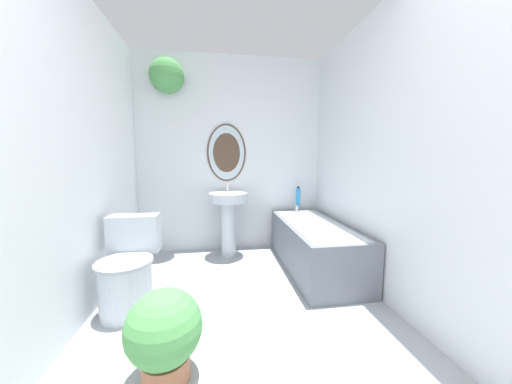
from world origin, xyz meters
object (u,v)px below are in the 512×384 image
(bathtub, at_px, (314,245))
(potted_plant, at_px, (164,332))
(shampoo_bottle, at_px, (298,196))
(pedestal_sink, at_px, (228,212))
(toilet, at_px, (128,272))

(bathtub, height_order, potted_plant, bathtub)
(shampoo_bottle, xyz_separation_m, potted_plant, (-1.30, -1.86, -0.41))
(shampoo_bottle, bearing_deg, bathtub, -91.94)
(bathtub, bearing_deg, pedestal_sink, 150.55)
(toilet, xyz_separation_m, potted_plant, (0.41, -0.73, -0.02))
(toilet, height_order, potted_plant, toilet)
(bathtub, relative_size, potted_plant, 2.89)
(toilet, relative_size, bathtub, 0.49)
(pedestal_sink, distance_m, shampoo_bottle, 0.92)
(potted_plant, bearing_deg, toilet, 119.11)
(pedestal_sink, height_order, bathtub, pedestal_sink)
(toilet, bearing_deg, pedestal_sink, 50.63)
(toilet, bearing_deg, shampoo_bottle, 33.40)
(pedestal_sink, distance_m, bathtub, 1.04)
(toilet, height_order, bathtub, toilet)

